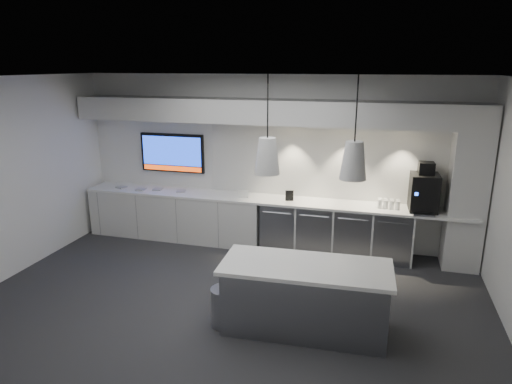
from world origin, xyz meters
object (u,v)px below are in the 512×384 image
(wall_tv, at_px, (172,153))
(coffee_machine, at_px, (424,191))
(island, at_px, (305,297))
(bin, at_px, (225,307))

(wall_tv, xyz_separation_m, coffee_machine, (4.47, -0.25, -0.34))
(wall_tv, height_order, island, wall_tv)
(wall_tv, relative_size, bin, 2.54)
(island, bearing_deg, bin, -173.03)
(island, height_order, bin, island)
(coffee_machine, bearing_deg, island, -123.28)
(wall_tv, distance_m, coffee_machine, 4.49)
(bin, bearing_deg, island, 9.54)
(bin, xyz_separation_m, coffee_machine, (2.44, 2.65, 0.98))
(wall_tv, distance_m, island, 4.21)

